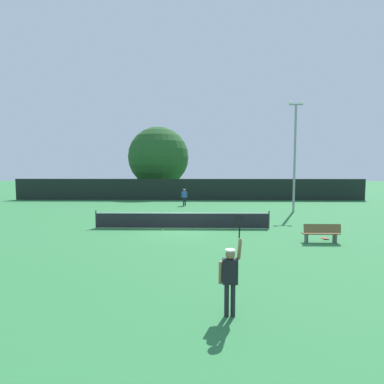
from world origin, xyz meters
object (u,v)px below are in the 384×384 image
player_serving (230,272)px  light_pole (295,150)px  spare_racket (324,238)px  courtside_bench (321,233)px  parked_car_near (132,188)px  player_receiving (184,196)px  tennis_ball (163,230)px  large_tree (159,157)px

player_serving → light_pole: (7.05, 18.51, 3.90)m
spare_racket → player_serving: bearing=-123.4°
courtside_bench → parked_car_near: bearing=118.9°
player_receiving → light_pole: size_ratio=0.18×
player_serving → player_receiving: player_serving is taller
courtside_bench → light_pole: light_pole is taller
player_serving → spare_racket: size_ratio=4.98×
tennis_ball → parked_car_near: 24.98m
player_serving → tennis_ball: player_serving is taller
parked_car_near → spare_racket: bearing=-55.9°
player_receiving → parked_car_near: bearing=-58.7°
player_serving → courtside_bench: bearing=56.2°
large_tree → light_pole: bearing=-48.6°
player_serving → player_receiving: 22.55m
player_serving → large_tree: 33.72m
tennis_ball → light_pole: bearing=37.9°
player_receiving → tennis_ball: size_ratio=23.08×
light_pole → large_tree: (-12.80, 14.50, -0.19)m
courtside_bench → large_tree: size_ratio=0.21×
parked_car_near → large_tree: bearing=-21.9°
spare_racket → parked_car_near: (-15.38, 26.06, 0.76)m
player_receiving → light_pole: (9.11, -3.95, 4.09)m
player_receiving → player_serving: bearing=95.2°
player_serving → tennis_ball: (-2.86, 10.80, -1.11)m
large_tree → parked_car_near: bearing=154.6°
light_pole → large_tree: 19.35m
player_serving → player_receiving: bearing=95.2°
player_receiving → parked_car_near: (-7.53, 12.38, -0.18)m
tennis_ball → courtside_bench: size_ratio=0.04×
player_receiving → courtside_bench: size_ratio=0.87×
player_receiving → parked_car_near: size_ratio=0.36×
tennis_ball → large_tree: large_tree is taller
spare_racket → courtside_bench: bearing=-120.1°
player_receiving → light_pole: bearing=156.6°
large_tree → player_serving: bearing=-80.1°
player_serving → tennis_ball: size_ratio=37.91×
spare_racket → parked_car_near: size_ratio=0.12×
spare_racket → parked_car_near: 30.27m
large_tree → tennis_ball: bearing=-82.6°
courtside_bench → parked_car_near: 30.78m
player_serving → tennis_ball: 11.23m
light_pole → parked_car_near: size_ratio=2.07×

